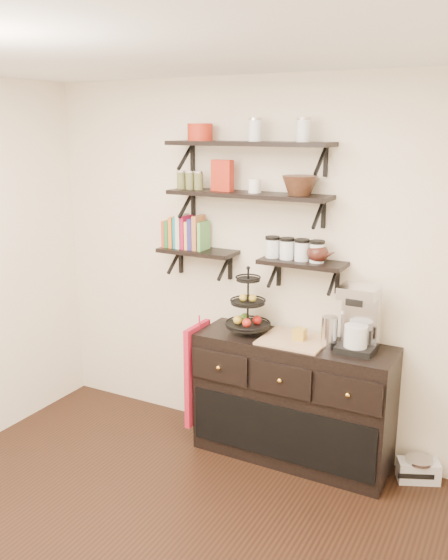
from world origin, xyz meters
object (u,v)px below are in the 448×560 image
sideboard (293,400)px  coffee_maker (359,320)px  fruit_stand (248,311)px  radio (418,470)px

sideboard → coffee_maker: coffee_maker is taller
fruit_stand → radio: (1.24, 0.12, -0.98)m
sideboard → coffee_maker: (0.43, 0.03, 0.66)m
coffee_maker → radio: (0.45, 0.09, -1.03)m
fruit_stand → coffee_maker: bearing=2.0°
fruit_stand → coffee_maker: 0.80m
coffee_maker → fruit_stand: bearing=-177.6°
sideboard → radio: sideboard is taller
fruit_stand → radio: size_ratio=1.54×
fruit_stand → radio: bearing=5.3°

